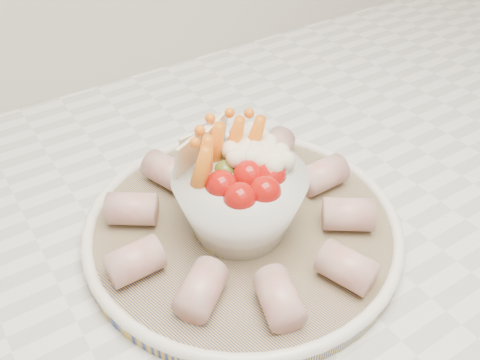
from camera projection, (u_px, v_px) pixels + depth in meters
kitchen_counter at (291, 354)px, 0.97m from camera, size 2.04×0.62×0.92m
serving_platter at (243, 227)px, 0.55m from camera, size 0.39×0.39×0.02m
veggie_bowl at (240, 192)px, 0.52m from camera, size 0.13×0.13×0.11m
cured_meat_rolls at (242, 212)px, 0.54m from camera, size 0.27×0.28×0.03m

